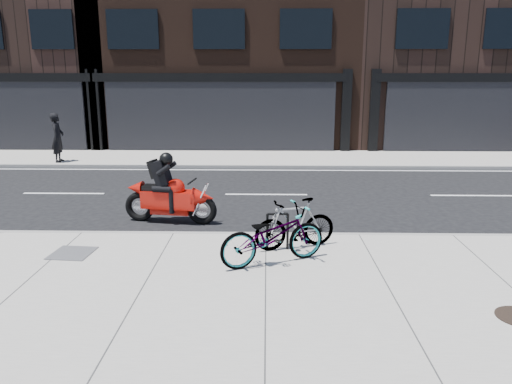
{
  "coord_description": "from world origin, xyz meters",
  "views": [
    {
      "loc": [
        0.01,
        -12.19,
        3.57
      ],
      "look_at": [
        -0.23,
        -1.34,
        0.9
      ],
      "focal_mm": 35.0,
      "sensor_mm": 36.0,
      "label": 1
    }
  ],
  "objects_px": {
    "bike_rack": "(277,228)",
    "bicycle_rear": "(295,224)",
    "motorcycle": "(174,194)",
    "bicycle_front": "(273,235)",
    "pedestrian": "(58,138)",
    "utility_grate": "(72,253)"
  },
  "relations": [
    {
      "from": "bicycle_rear",
      "to": "motorcycle",
      "type": "distance_m",
      "value": 3.45
    },
    {
      "from": "bike_rack",
      "to": "bicycle_front",
      "type": "xyz_separation_m",
      "value": [
        -0.1,
        -0.72,
        0.09
      ]
    },
    {
      "from": "bike_rack",
      "to": "utility_grate",
      "type": "bearing_deg",
      "value": -175.55
    },
    {
      "from": "bike_rack",
      "to": "utility_grate",
      "type": "height_order",
      "value": "bike_rack"
    },
    {
      "from": "bike_rack",
      "to": "pedestrian",
      "type": "relative_size",
      "value": 0.41
    },
    {
      "from": "bike_rack",
      "to": "bicycle_rear",
      "type": "distance_m",
      "value": 0.36
    },
    {
      "from": "bicycle_front",
      "to": "utility_grate",
      "type": "relative_size",
      "value": 2.71
    },
    {
      "from": "pedestrian",
      "to": "utility_grate",
      "type": "relative_size",
      "value": 2.47
    },
    {
      "from": "bicycle_front",
      "to": "pedestrian",
      "type": "bearing_deg",
      "value": 13.62
    },
    {
      "from": "bike_rack",
      "to": "bicycle_front",
      "type": "distance_m",
      "value": 0.73
    },
    {
      "from": "bicycle_rear",
      "to": "utility_grate",
      "type": "relative_size",
      "value": 2.23
    },
    {
      "from": "bike_rack",
      "to": "utility_grate",
      "type": "relative_size",
      "value": 1.0
    },
    {
      "from": "motorcycle",
      "to": "utility_grate",
      "type": "height_order",
      "value": "motorcycle"
    },
    {
      "from": "bicycle_front",
      "to": "pedestrian",
      "type": "relative_size",
      "value": 1.1
    },
    {
      "from": "bike_rack",
      "to": "bicycle_rear",
      "type": "bearing_deg",
      "value": 14.71
    },
    {
      "from": "bike_rack",
      "to": "utility_grate",
      "type": "xyz_separation_m",
      "value": [
        -3.96,
        -0.31,
        -0.43
      ]
    },
    {
      "from": "bike_rack",
      "to": "motorcycle",
      "type": "relative_size",
      "value": 0.33
    },
    {
      "from": "bike_rack",
      "to": "pedestrian",
      "type": "distance_m",
      "value": 12.49
    },
    {
      "from": "bicycle_rear",
      "to": "pedestrian",
      "type": "xyz_separation_m",
      "value": [
        -8.51,
        9.34,
        0.42
      ]
    },
    {
      "from": "motorcycle",
      "to": "bike_rack",
      "type": "bearing_deg",
      "value": -32.95
    },
    {
      "from": "bicycle_rear",
      "to": "motorcycle",
      "type": "xyz_separation_m",
      "value": [
        -2.76,
        2.06,
        0.06
      ]
    },
    {
      "from": "bicycle_rear",
      "to": "pedestrian",
      "type": "bearing_deg",
      "value": -157.34
    }
  ]
}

